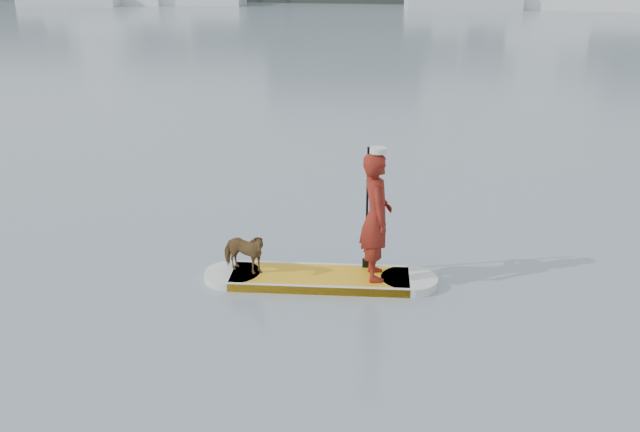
# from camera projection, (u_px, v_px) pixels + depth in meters

# --- Properties ---
(ground) EXTENTS (140.00, 140.00, 0.00)m
(ground) POSITION_uv_depth(u_px,v_px,m) (527.00, 219.00, 12.41)
(ground) COLOR slate
(ground) RESTS_ON ground
(paddleboard) EXTENTS (3.29, 1.01, 0.12)m
(paddleboard) POSITION_uv_depth(u_px,v_px,m) (320.00, 278.00, 10.03)
(paddleboard) COLOR #EDAA16
(paddleboard) RESTS_ON ground
(paddler) EXTENTS (0.56, 0.73, 1.79)m
(paddler) POSITION_uv_depth(u_px,v_px,m) (376.00, 217.00, 9.64)
(paddler) COLOR maroon
(paddler) RESTS_ON paddleboard
(white_cap) EXTENTS (0.22, 0.22, 0.07)m
(white_cap) POSITION_uv_depth(u_px,v_px,m) (378.00, 150.00, 9.32)
(white_cap) COLOR silver
(white_cap) RESTS_ON paddler
(dog) EXTENTS (0.79, 0.51, 0.61)m
(dog) POSITION_uv_depth(u_px,v_px,m) (243.00, 252.00, 9.98)
(dog) COLOR brown
(dog) RESTS_ON paddleboard
(paddle) EXTENTS (0.10, 0.30, 2.00)m
(paddle) POSITION_uv_depth(u_px,v_px,m) (367.00, 224.00, 10.00)
(paddle) COLOR black
(paddle) RESTS_ON ground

